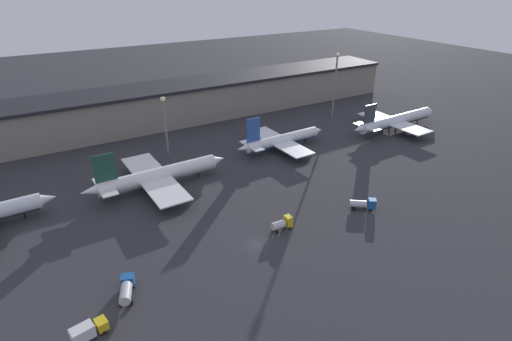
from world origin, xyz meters
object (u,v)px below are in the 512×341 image
service_vehicle_1 (363,204)px  airplane_1 (158,176)px  airplane_3 (396,121)px  airplane_2 (282,140)px  service_vehicle_2 (126,289)px  service_vehicle_0 (88,331)px  service_vehicle_3 (282,224)px

service_vehicle_1 → airplane_1: bearing=173.5°
airplane_1 → airplane_3: size_ratio=0.93×
airplane_2 → service_vehicle_2: size_ratio=4.92×
airplane_1 → service_vehicle_0: bearing=-122.8°
airplane_1 → service_vehicle_2: (-19.99, -40.66, -2.07)m
airplane_2 → airplane_3: 51.74m
airplane_1 → airplane_2: (48.00, 5.52, -0.42)m
airplane_2 → service_vehicle_2: airplane_2 is taller
service_vehicle_0 → service_vehicle_2: service_vehicle_0 is taller
service_vehicle_1 → service_vehicle_2: (-63.77, -0.06, 0.03)m
airplane_2 → service_vehicle_0: bearing=-147.2°
airplane_2 → service_vehicle_1: (-4.23, -46.12, -1.68)m
airplane_1 → airplane_3: bearing=-2.9°
airplane_3 → service_vehicle_2: 125.45m
airplane_1 → service_vehicle_1: bearing=-44.8°
airplane_1 → airplane_2: size_ratio=1.17×
airplane_3 → service_vehicle_0: 135.69m
airplane_1 → service_vehicle_0: airplane_1 is taller
airplane_1 → service_vehicle_0: (-28.46, -47.55, -2.05)m
airplane_1 → service_vehicle_3: (19.45, -37.34, -2.06)m
airplane_3 → service_vehicle_3: size_ratio=8.67×
airplane_1 → service_vehicle_1: airplane_1 is taller
service_vehicle_2 → service_vehicle_3: 39.58m
service_vehicle_1 → service_vehicle_2: size_ratio=0.88×
airplane_3 → service_vehicle_0: size_ratio=7.29×
service_vehicle_0 → service_vehicle_2: 10.92m
airplane_2 → airplane_3: size_ratio=0.79×
service_vehicle_2 → service_vehicle_3: bearing=-65.6°
service_vehicle_2 → airplane_2: bearing=-36.3°
airplane_3 → service_vehicle_1: bearing=-146.9°
service_vehicle_0 → airplane_2: bearing=23.7°
airplane_2 → service_vehicle_0: size_ratio=5.77×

